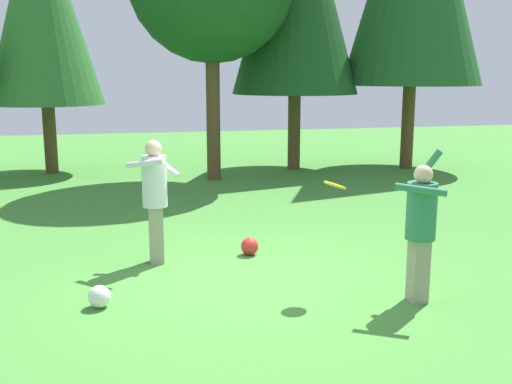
{
  "coord_description": "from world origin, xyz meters",
  "views": [
    {
      "loc": [
        -1.57,
        -7.12,
        2.59
      ],
      "look_at": [
        0.18,
        0.45,
        1.05
      ],
      "focal_mm": 42.01,
      "sensor_mm": 36.0,
      "label": 1
    }
  ],
  "objects": [
    {
      "name": "frisbee",
      "position": [
        0.9,
        -0.59,
        1.3
      ],
      "size": [
        0.28,
        0.29,
        0.11
      ],
      "color": "yellow"
    },
    {
      "name": "ball_red",
      "position": [
        0.23,
        1.05,
        0.13
      ],
      "size": [
        0.26,
        0.26,
        0.26
      ],
      "primitive_type": "sphere",
      "color": "red",
      "rests_on": "ground_plane"
    },
    {
      "name": "ball_white",
      "position": [
        -1.85,
        -0.52,
        0.13
      ],
      "size": [
        0.26,
        0.26,
        0.26
      ],
      "primitive_type": "sphere",
      "color": "white",
      "rests_on": "ground_plane"
    },
    {
      "name": "person_thrower",
      "position": [
        1.72,
        -1.15,
        0.95
      ],
      "size": [
        0.65,
        0.66,
        1.76
      ],
      "rotation": [
        0.0,
        0.0,
        2.55
      ],
      "color": "gray",
      "rests_on": "ground_plane"
    },
    {
      "name": "ground_plane",
      "position": [
        0.0,
        0.0,
        0.0
      ],
      "size": [
        40.0,
        40.0,
        0.0
      ],
      "primitive_type": "plane",
      "color": "#478C38"
    },
    {
      "name": "tree_left",
      "position": [
        -3.31,
        9.43,
        4.4
      ],
      "size": [
        2.95,
        2.95,
        7.04
      ],
      "color": "brown",
      "rests_on": "ground_plane"
    },
    {
      "name": "person_catcher",
      "position": [
        -1.11,
        0.99,
        1.02
      ],
      "size": [
        0.75,
        0.73,
        1.72
      ],
      "rotation": [
        0.0,
        0.0,
        -0.67
      ],
      "color": "gray",
      "rests_on": "ground_plane"
    }
  ]
}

